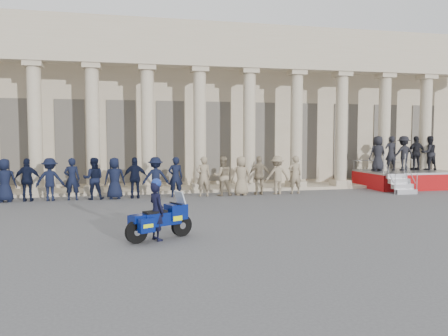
{
  "coord_description": "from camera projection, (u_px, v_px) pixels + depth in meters",
  "views": [
    {
      "loc": [
        -2.22,
        -13.91,
        2.77
      ],
      "look_at": [
        1.35,
        2.46,
        1.6
      ],
      "focal_mm": 35.0,
      "sensor_mm": 36.0,
      "label": 1
    }
  ],
  "objects": [
    {
      "name": "rider",
      "position": [
        157.0,
        209.0,
        11.74
      ],
      "size": [
        0.59,
        0.69,
        1.68
      ],
      "rotation": [
        0.0,
        0.0,
        2.01
      ],
      "color": "black",
      "rests_on": "ground"
    },
    {
      "name": "ground",
      "position": [
        200.0,
        223.0,
        14.22
      ],
      "size": [
        90.0,
        90.0,
        0.0
      ],
      "primitive_type": "plane",
      "color": "#4C4C4E",
      "rests_on": "ground"
    },
    {
      "name": "building",
      "position": [
        163.0,
        110.0,
        28.28
      ],
      "size": [
        40.0,
        12.5,
        9.0
      ],
      "color": "tan",
      "rests_on": "ground"
    },
    {
      "name": "officer_rank",
      "position": [
        114.0,
        178.0,
        19.67
      ],
      "size": [
        17.78,
        0.71,
        1.88
      ],
      "color": "black",
      "rests_on": "ground"
    },
    {
      "name": "reviewing_stand",
      "position": [
        406.0,
        159.0,
        24.16
      ],
      "size": [
        4.67,
        4.37,
        2.86
      ],
      "color": "gray",
      "rests_on": "ground"
    },
    {
      "name": "motorcycle",
      "position": [
        160.0,
        219.0,
        11.83
      ],
      "size": [
        1.86,
        1.23,
        1.29
      ],
      "rotation": [
        0.0,
        0.0,
        0.44
      ],
      "color": "black",
      "rests_on": "ground"
    }
  ]
}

